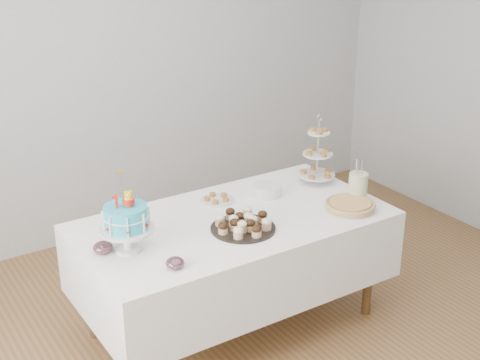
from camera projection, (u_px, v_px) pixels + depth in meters
floor at (260, 347)px, 4.17m from camera, size 5.00×5.00×0.00m
walls at (262, 143)px, 3.65m from camera, size 5.04×4.04×2.70m
table at (234, 251)px, 4.19m from camera, size 1.92×1.02×0.77m
birthday_cake at (127, 230)px, 3.67m from camera, size 0.30×0.30×0.47m
cupcake_tray at (243, 223)px, 3.95m from camera, size 0.39×0.39×0.09m
pie at (350, 205)px, 4.22m from camera, size 0.32×0.32×0.05m
tiered_stand at (318, 154)px, 4.58m from camera, size 0.25×0.25×0.49m
plate_stack at (267, 190)px, 4.42m from camera, size 0.19×0.19×0.07m
pastry_plate at (217, 199)px, 4.34m from camera, size 0.22×0.22×0.03m
jam_bowl_a at (175, 263)px, 3.54m from camera, size 0.10×0.10×0.06m
jam_bowl_b at (103, 248)px, 3.69m from camera, size 0.11×0.11×0.07m
utensil_pitcher at (358, 185)px, 4.34m from camera, size 0.13×0.12×0.28m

